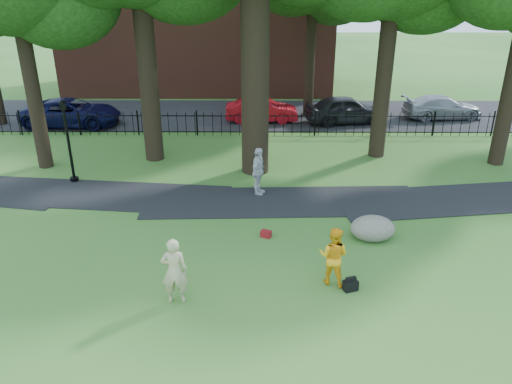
{
  "coord_description": "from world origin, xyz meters",
  "views": [
    {
      "loc": [
        0.16,
        -12.53,
        7.65
      ],
      "look_at": [
        0.07,
        2.0,
        1.24
      ],
      "focal_mm": 35.0,
      "sensor_mm": 36.0,
      "label": 1
    }
  ],
  "objects_px": {
    "boulder": "(373,227)",
    "red_sedan": "(262,110)",
    "lamppost": "(69,143)",
    "man": "(333,256)",
    "woman": "(174,271)"
  },
  "relations": [
    {
      "from": "man",
      "to": "boulder",
      "type": "xyz_separation_m",
      "value": [
        1.59,
        2.45,
        -0.42
      ]
    },
    {
      "from": "boulder",
      "to": "red_sedan",
      "type": "bearing_deg",
      "value": 104.29
    },
    {
      "from": "woman",
      "to": "man",
      "type": "xyz_separation_m",
      "value": [
        4.05,
        0.86,
        -0.07
      ]
    },
    {
      "from": "red_sedan",
      "to": "boulder",
      "type": "bearing_deg",
      "value": -165.94
    },
    {
      "from": "lamppost",
      "to": "boulder",
      "type": "bearing_deg",
      "value": -38.51
    },
    {
      "from": "boulder",
      "to": "red_sedan",
      "type": "height_order",
      "value": "red_sedan"
    },
    {
      "from": "woman",
      "to": "man",
      "type": "distance_m",
      "value": 4.14
    },
    {
      "from": "red_sedan",
      "to": "lamppost",
      "type": "bearing_deg",
      "value": 139.35
    },
    {
      "from": "boulder",
      "to": "man",
      "type": "bearing_deg",
      "value": -122.93
    },
    {
      "from": "lamppost",
      "to": "woman",
      "type": "bearing_deg",
      "value": -71.96
    },
    {
      "from": "woman",
      "to": "red_sedan",
      "type": "xyz_separation_m",
      "value": [
        2.23,
        16.69,
        -0.24
      ]
    },
    {
      "from": "woman",
      "to": "lamppost",
      "type": "distance_m",
      "value": 9.51
    },
    {
      "from": "man",
      "to": "boulder",
      "type": "distance_m",
      "value": 2.95
    },
    {
      "from": "man",
      "to": "lamppost",
      "type": "xyz_separation_m",
      "value": [
        -9.33,
        7.02,
        0.8
      ]
    },
    {
      "from": "lamppost",
      "to": "man",
      "type": "bearing_deg",
      "value": -52.76
    }
  ]
}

